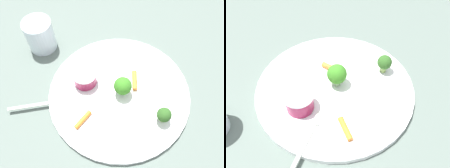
{
  "view_description": "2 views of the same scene",
  "coord_description": "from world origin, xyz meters",
  "views": [
    {
      "loc": [
        -0.02,
        0.27,
        0.5
      ],
      "look_at": [
        0.02,
        -0.01,
        0.03
      ],
      "focal_mm": 38.82,
      "sensor_mm": 36.0,
      "label": 1
    },
    {
      "loc": [
        0.25,
        0.2,
        0.38
      ],
      "look_at": [
        -0.0,
        0.01,
        0.02
      ],
      "focal_mm": 38.06,
      "sensor_mm": 36.0,
      "label": 2
    }
  ],
  "objects": [
    {
      "name": "broccoli_floret_1",
      "position": [
        -0.1,
        0.06,
        0.04
      ],
      "size": [
        0.03,
        0.03,
        0.04
      ],
      "color": "#8EAF5A",
      "rests_on": "plate"
    },
    {
      "name": "fork",
      "position": [
        0.15,
        0.05,
        0.01
      ],
      "size": [
        0.17,
        0.06,
        0.0
      ],
      "color": "beige",
      "rests_on": "plate"
    },
    {
      "name": "sauce_cup",
      "position": [
        0.08,
        -0.02,
        0.03
      ],
      "size": [
        0.05,
        0.05,
        0.04
      ],
      "color": "maroon",
      "rests_on": "plate"
    },
    {
      "name": "drinking_glass",
      "position": [
        0.21,
        -0.12,
        0.04
      ],
      "size": [
        0.07,
        0.07,
        0.08
      ],
      "primitive_type": "cylinder",
      "color": "silver",
      "rests_on": "ground_plane"
    },
    {
      "name": "carrot_stick_1",
      "position": [
        0.07,
        0.08,
        0.02
      ],
      "size": [
        0.03,
        0.05,
        0.01
      ],
      "primitive_type": "cylinder",
      "rotation": [
        1.57,
        0.0,
        5.75
      ],
      "color": "orange",
      "rests_on": "plate"
    },
    {
      "name": "ground_plane",
      "position": [
        0.0,
        0.0,
        0.0
      ],
      "size": [
        2.4,
        2.4,
        0.0
      ],
      "primitive_type": "plane",
      "color": "#56645C"
    },
    {
      "name": "carrot_stick_0",
      "position": [
        -0.03,
        -0.03,
        0.02
      ],
      "size": [
        0.02,
        0.05,
        0.01
      ],
      "primitive_type": "cylinder",
      "rotation": [
        1.57,
        0.0,
        0.1
      ],
      "color": "orange",
      "rests_on": "plate"
    },
    {
      "name": "plate",
      "position": [
        0.0,
        0.0,
        0.01
      ],
      "size": [
        0.32,
        0.32,
        0.01
      ],
      "primitive_type": "cylinder",
      "color": "white",
      "rests_on": "ground_plane"
    },
    {
      "name": "broccoli_floret_0",
      "position": [
        -0.01,
        0.0,
        0.04
      ],
      "size": [
        0.04,
        0.04,
        0.05
      ],
      "color": "#85AA73",
      "rests_on": "plate"
    }
  ]
}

